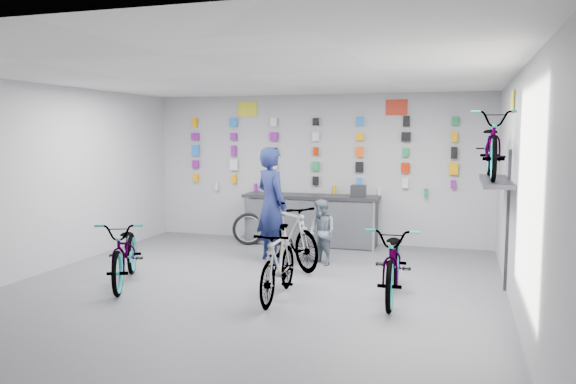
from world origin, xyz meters
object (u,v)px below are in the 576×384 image
(bike_right, at_px, (394,261))
(bike_center, at_px, (278,263))
(bike_service, at_px, (289,234))
(counter, at_px, (311,221))
(bike_left, at_px, (126,252))
(customer, at_px, (322,232))
(clerk, at_px, (272,204))

(bike_right, bearing_deg, bike_center, -165.04)
(bike_right, bearing_deg, bike_service, 141.57)
(counter, height_order, bike_center, counter)
(bike_left, xyz_separation_m, customer, (2.45, 2.06, 0.06))
(counter, height_order, clerk, clerk)
(counter, height_order, bike_service, bike_service)
(counter, relative_size, bike_right, 1.38)
(bike_center, distance_m, bike_service, 1.87)
(counter, relative_size, clerk, 1.36)
(counter, distance_m, bike_left, 4.10)
(counter, relative_size, customer, 2.44)
(customer, bearing_deg, bike_center, -55.24)
(bike_left, bearing_deg, counter, 39.13)
(bike_center, height_order, bike_right, bike_right)
(bike_left, distance_m, clerk, 2.65)
(customer, bearing_deg, counter, 148.21)
(bike_center, bearing_deg, clerk, 108.62)
(bike_left, bearing_deg, bike_center, -24.86)
(bike_center, height_order, customer, customer)
(bike_service, relative_size, clerk, 0.91)
(bike_service, height_order, customer, customer)
(bike_service, xyz_separation_m, clerk, (-0.41, 0.29, 0.45))
(bike_right, bearing_deg, customer, 127.94)
(counter, bearing_deg, bike_right, -57.82)
(bike_left, bearing_deg, bike_right, -17.43)
(bike_left, height_order, customer, customer)
(bike_center, distance_m, bike_right, 1.56)
(bike_left, distance_m, bike_service, 2.66)
(bike_center, bearing_deg, bike_service, 100.17)
(clerk, height_order, customer, clerk)
(counter, relative_size, bike_left, 1.45)
(bike_right, bearing_deg, clerk, 141.47)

